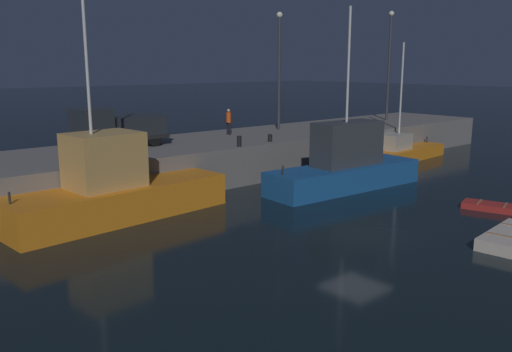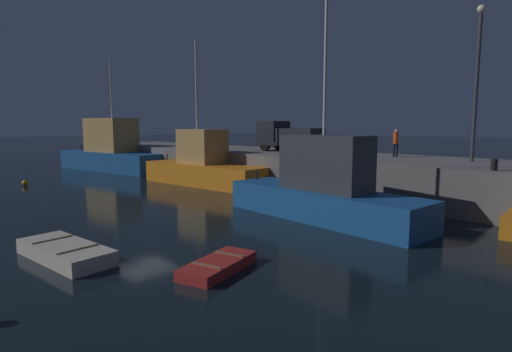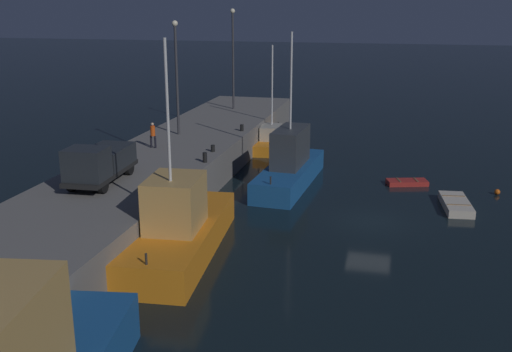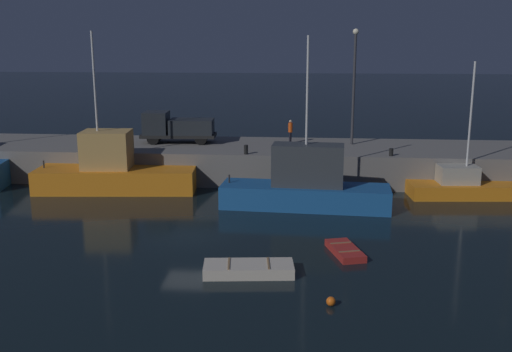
{
  "view_description": "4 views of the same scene",
  "coord_description": "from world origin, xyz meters",
  "px_view_note": "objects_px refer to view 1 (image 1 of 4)",
  "views": [
    {
      "loc": [
        -17.62,
        -13.8,
        7.1
      ],
      "look_at": [
        -0.42,
        6.18,
        1.59
      ],
      "focal_mm": 37.46,
      "sensor_mm": 36.0,
      "label": 1
    },
    {
      "loc": [
        17.28,
        -9.46,
        4.34
      ],
      "look_at": [
        0.15,
        7.34,
        1.37
      ],
      "focal_mm": 28.54,
      "sensor_mm": 36.0,
      "label": 2
    },
    {
      "loc": [
        -32.59,
        -1.3,
        12.0
      ],
      "look_at": [
        0.82,
        6.92,
        2.03
      ],
      "focal_mm": 41.94,
      "sensor_mm": 36.0,
      "label": 3
    },
    {
      "loc": [
        6.09,
        -28.62,
        9.91
      ],
      "look_at": [
        3.06,
        6.23,
        1.83
      ],
      "focal_mm": 41.02,
      "sensor_mm": 36.0,
      "label": 4
    }
  ],
  "objects_px": {
    "fishing_boat_white": "(345,166)",
    "fishing_trawler_red": "(401,151)",
    "rowboat_white_mid": "(492,207)",
    "utility_truck": "(116,128)",
    "dinghy_orange_near": "(511,237)",
    "bollard_central": "(239,141)",
    "fishing_trawler_green": "(114,191)",
    "bollard_west": "(344,129)",
    "dockworker": "(229,120)",
    "lamp_post_west": "(279,62)",
    "bollard_east": "(270,138)",
    "lamp_post_east": "(389,58)"
  },
  "relations": [
    {
      "from": "fishing_trawler_green",
      "to": "bollard_east",
      "type": "bearing_deg",
      "value": 9.43
    },
    {
      "from": "fishing_trawler_red",
      "to": "fishing_trawler_green",
      "type": "xyz_separation_m",
      "value": [
        -23.68,
        -0.43,
        0.64
      ]
    },
    {
      "from": "utility_truck",
      "to": "fishing_trawler_green",
      "type": "bearing_deg",
      "value": -118.16
    },
    {
      "from": "rowboat_white_mid",
      "to": "bollard_west",
      "type": "distance_m",
      "value": 13.55
    },
    {
      "from": "rowboat_white_mid",
      "to": "lamp_post_west",
      "type": "bearing_deg",
      "value": 85.11
    },
    {
      "from": "dockworker",
      "to": "bollard_east",
      "type": "xyz_separation_m",
      "value": [
        -0.09,
        -4.35,
        -0.78
      ]
    },
    {
      "from": "fishing_trawler_green",
      "to": "dockworker",
      "type": "bearing_deg",
      "value": 28.22
    },
    {
      "from": "lamp_post_east",
      "to": "utility_truck",
      "type": "height_order",
      "value": "lamp_post_east"
    },
    {
      "from": "lamp_post_west",
      "to": "bollard_east",
      "type": "bearing_deg",
      "value": -137.97
    },
    {
      "from": "lamp_post_east",
      "to": "bollard_central",
      "type": "height_order",
      "value": "lamp_post_east"
    },
    {
      "from": "utility_truck",
      "to": "bollard_west",
      "type": "height_order",
      "value": "utility_truck"
    },
    {
      "from": "fishing_boat_white",
      "to": "fishing_trawler_red",
      "type": "bearing_deg",
      "value": 18.31
    },
    {
      "from": "rowboat_white_mid",
      "to": "lamp_post_west",
      "type": "xyz_separation_m",
      "value": [
        1.47,
        17.15,
        7.09
      ]
    },
    {
      "from": "dinghy_orange_near",
      "to": "rowboat_white_mid",
      "type": "bearing_deg",
      "value": 33.7
    },
    {
      "from": "dinghy_orange_near",
      "to": "bollard_central",
      "type": "bearing_deg",
      "value": 96.31
    },
    {
      "from": "fishing_trawler_red",
      "to": "bollard_west",
      "type": "relative_size",
      "value": 16.99
    },
    {
      "from": "fishing_trawler_red",
      "to": "dockworker",
      "type": "distance_m",
      "value": 13.6
    },
    {
      "from": "dockworker",
      "to": "bollard_east",
      "type": "relative_size",
      "value": 3.89
    },
    {
      "from": "dockworker",
      "to": "rowboat_white_mid",
      "type": "bearing_deg",
      "value": -79.65
    },
    {
      "from": "bollard_west",
      "to": "utility_truck",
      "type": "bearing_deg",
      "value": 165.9
    },
    {
      "from": "dinghy_orange_near",
      "to": "bollard_central",
      "type": "distance_m",
      "value": 15.71
    },
    {
      "from": "dockworker",
      "to": "lamp_post_west",
      "type": "bearing_deg",
      "value": -1.3
    },
    {
      "from": "fishing_trawler_green",
      "to": "utility_truck",
      "type": "xyz_separation_m",
      "value": [
        3.06,
        5.71,
        2.24
      ]
    },
    {
      "from": "fishing_boat_white",
      "to": "lamp_post_east",
      "type": "distance_m",
      "value": 18.66
    },
    {
      "from": "fishing_trawler_red",
      "to": "bollard_east",
      "type": "relative_size",
      "value": 19.07
    },
    {
      "from": "fishing_trawler_red",
      "to": "dinghy_orange_near",
      "type": "height_order",
      "value": "fishing_trawler_red"
    },
    {
      "from": "rowboat_white_mid",
      "to": "dockworker",
      "type": "bearing_deg",
      "value": 100.35
    },
    {
      "from": "utility_truck",
      "to": "fishing_trawler_red",
      "type": "bearing_deg",
      "value": -14.35
    },
    {
      "from": "dinghy_orange_near",
      "to": "bollard_central",
      "type": "xyz_separation_m",
      "value": [
        -1.7,
        15.42,
        2.43
      ]
    },
    {
      "from": "rowboat_white_mid",
      "to": "utility_truck",
      "type": "bearing_deg",
      "value": 125.24
    },
    {
      "from": "dockworker",
      "to": "lamp_post_east",
      "type": "bearing_deg",
      "value": -3.54
    },
    {
      "from": "rowboat_white_mid",
      "to": "dockworker",
      "type": "relative_size",
      "value": 1.65
    },
    {
      "from": "rowboat_white_mid",
      "to": "utility_truck",
      "type": "distance_m",
      "value": 20.71
    },
    {
      "from": "fishing_boat_white",
      "to": "bollard_central",
      "type": "relative_size",
      "value": 16.24
    },
    {
      "from": "fishing_boat_white",
      "to": "lamp_post_west",
      "type": "relative_size",
      "value": 1.22
    },
    {
      "from": "rowboat_white_mid",
      "to": "utility_truck",
      "type": "height_order",
      "value": "utility_truck"
    },
    {
      "from": "dinghy_orange_near",
      "to": "lamp_post_west",
      "type": "xyz_separation_m",
      "value": [
        5.81,
        20.05,
        7.01
      ]
    },
    {
      "from": "bollard_east",
      "to": "dinghy_orange_near",
      "type": "bearing_deg",
      "value": -93.98
    },
    {
      "from": "fishing_trawler_green",
      "to": "rowboat_white_mid",
      "type": "bearing_deg",
      "value": -36.48
    },
    {
      "from": "bollard_central",
      "to": "bollard_east",
      "type": "relative_size",
      "value": 1.4
    },
    {
      "from": "lamp_post_west",
      "to": "bollard_west",
      "type": "bearing_deg",
      "value": -62.05
    },
    {
      "from": "fishing_boat_white",
      "to": "lamp_post_west",
      "type": "bearing_deg",
      "value": 70.02
    },
    {
      "from": "bollard_west",
      "to": "bollard_east",
      "type": "height_order",
      "value": "bollard_west"
    },
    {
      "from": "dinghy_orange_near",
      "to": "lamp_post_east",
      "type": "relative_size",
      "value": 0.44
    },
    {
      "from": "fishing_trawler_red",
      "to": "fishing_trawler_green",
      "type": "bearing_deg",
      "value": -178.95
    },
    {
      "from": "fishing_trawler_green",
      "to": "bollard_west",
      "type": "relative_size",
      "value": 21.28
    },
    {
      "from": "lamp_post_west",
      "to": "bollard_east",
      "type": "distance_m",
      "value": 7.88
    },
    {
      "from": "fishing_trawler_red",
      "to": "rowboat_white_mid",
      "type": "relative_size",
      "value": 2.97
    },
    {
      "from": "bollard_east",
      "to": "lamp_post_west",
      "type": "bearing_deg",
      "value": 42.03
    },
    {
      "from": "utility_truck",
      "to": "dockworker",
      "type": "bearing_deg",
      "value": 3.75
    }
  ]
}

